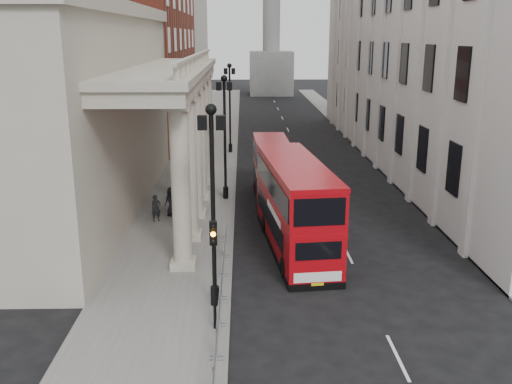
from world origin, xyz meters
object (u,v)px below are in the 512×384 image
at_px(lamp_post_north, 230,102).
at_px(traffic_light, 214,255).
at_px(bus_far, 273,172).
at_px(pedestrian_a, 156,208).
at_px(monument_column, 271,7).
at_px(lamp_post_south, 213,194).
at_px(pedestrian_b, 173,194).
at_px(bus_near, 295,204).
at_px(pedestrian_c, 172,201).
at_px(lamp_post_mid, 225,129).

bearing_deg(lamp_post_north, traffic_light, -89.83).
relative_size(bus_far, pedestrian_a, 5.78).
xyz_separation_m(monument_column, lamp_post_south, (-6.60, -88.00, -11.07)).
height_order(traffic_light, pedestrian_b, traffic_light).
bearing_deg(pedestrian_a, lamp_post_north, 54.63).
bearing_deg(bus_far, pedestrian_b, -171.53).
bearing_deg(bus_near, pedestrian_a, 145.39).
xyz_separation_m(pedestrian_a, pedestrian_c, (0.80, 1.07, 0.11)).
xyz_separation_m(lamp_post_south, traffic_light, (0.10, -2.02, -1.80)).
xyz_separation_m(monument_column, pedestrian_a, (-10.62, -76.91, -15.05)).
height_order(lamp_post_south, bus_near, lamp_post_south).
distance_m(monument_column, pedestrian_a, 79.09).
xyz_separation_m(lamp_post_north, pedestrian_c, (-3.22, -19.84, -3.87)).
xyz_separation_m(lamp_post_mid, pedestrian_a, (-4.02, -4.91, -3.98)).
bearing_deg(pedestrian_b, traffic_light, 100.13).
bearing_deg(lamp_post_south, lamp_post_north, 90.00).
relative_size(lamp_post_mid, pedestrian_b, 4.88).
height_order(monument_column, pedestrian_b, monument_column).
xyz_separation_m(traffic_light, pedestrian_c, (-3.32, 14.18, -2.07)).
bearing_deg(lamp_post_mid, lamp_post_south, -90.00).
bearing_deg(lamp_post_south, pedestrian_c, 104.84).
bearing_deg(lamp_post_north, lamp_post_mid, -90.00).
distance_m(traffic_light, bus_far, 17.66).
xyz_separation_m(lamp_post_south, pedestrian_b, (-3.35, 14.16, -3.94)).
relative_size(lamp_post_south, bus_far, 0.89).
bearing_deg(pedestrian_a, lamp_post_mid, 26.19).
xyz_separation_m(bus_near, pedestrian_b, (-7.25, 7.39, -1.46)).
bearing_deg(bus_near, pedestrian_b, 128.45).
xyz_separation_m(lamp_post_mid, pedestrian_c, (-3.22, -3.84, -3.87)).
bearing_deg(monument_column, lamp_post_south, -94.29).
distance_m(bus_far, pedestrian_a, 8.47).
bearing_deg(pedestrian_a, traffic_light, -97.02).
bearing_deg(bus_far, lamp_post_south, -103.52).
bearing_deg(bus_far, monument_column, 85.65).
bearing_deg(traffic_light, lamp_post_south, 92.84).
height_order(bus_near, bus_far, bus_near).
xyz_separation_m(bus_far, pedestrian_c, (-6.44, -3.17, -1.06)).
height_order(lamp_post_mid, bus_near, lamp_post_mid).
bearing_deg(lamp_post_north, monument_column, 83.28).
bearing_deg(lamp_post_mid, bus_near, -67.12).
bearing_deg(bus_near, lamp_post_mid, 106.89).
relative_size(lamp_post_north, pedestrian_c, 4.52).
relative_size(lamp_post_north, pedestrian_b, 4.88).
relative_size(lamp_post_south, pedestrian_c, 4.52).
height_order(lamp_post_north, pedestrian_a, lamp_post_north).
bearing_deg(pedestrian_a, pedestrian_b, 53.23).
relative_size(bus_far, pedestrian_c, 5.10).
bearing_deg(pedestrian_b, bus_far, -171.77).
bearing_deg(bus_far, traffic_light, -101.86).
xyz_separation_m(lamp_post_north, bus_near, (3.89, -25.23, -2.47)).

